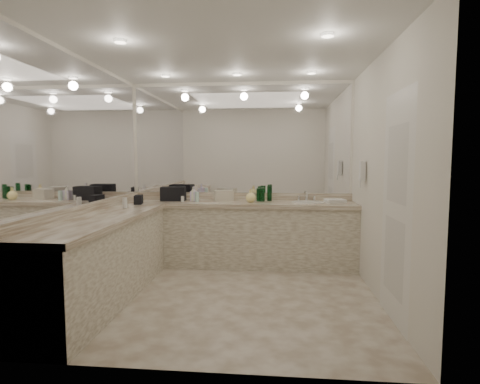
# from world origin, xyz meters

# --- Properties ---
(floor) EXTENTS (3.20, 3.20, 0.00)m
(floor) POSITION_xyz_m (0.00, 0.00, 0.00)
(floor) COLOR beige
(floor) RESTS_ON ground
(ceiling) EXTENTS (3.20, 3.20, 0.00)m
(ceiling) POSITION_xyz_m (0.00, 0.00, 2.60)
(ceiling) COLOR white
(ceiling) RESTS_ON floor
(wall_back) EXTENTS (3.20, 0.02, 2.60)m
(wall_back) POSITION_xyz_m (0.00, 1.50, 1.30)
(wall_back) COLOR silver
(wall_back) RESTS_ON floor
(wall_left) EXTENTS (0.02, 3.00, 2.60)m
(wall_left) POSITION_xyz_m (-1.60, 0.00, 1.30)
(wall_left) COLOR silver
(wall_left) RESTS_ON floor
(wall_right) EXTENTS (0.02, 3.00, 2.60)m
(wall_right) POSITION_xyz_m (1.60, 0.00, 1.30)
(wall_right) COLOR silver
(wall_right) RESTS_ON floor
(vanity_back_base) EXTENTS (3.20, 0.60, 0.84)m
(vanity_back_base) POSITION_xyz_m (0.00, 1.20, 0.42)
(vanity_back_base) COLOR silver
(vanity_back_base) RESTS_ON floor
(vanity_back_top) EXTENTS (3.20, 0.64, 0.06)m
(vanity_back_top) POSITION_xyz_m (0.00, 1.19, 0.87)
(vanity_back_top) COLOR beige
(vanity_back_top) RESTS_ON vanity_back_base
(vanity_left_base) EXTENTS (0.60, 2.40, 0.84)m
(vanity_left_base) POSITION_xyz_m (-1.30, -0.30, 0.42)
(vanity_left_base) COLOR silver
(vanity_left_base) RESTS_ON floor
(vanity_left_top) EXTENTS (0.64, 2.42, 0.06)m
(vanity_left_top) POSITION_xyz_m (-1.29, -0.30, 0.87)
(vanity_left_top) COLOR beige
(vanity_left_top) RESTS_ON vanity_left_base
(backsplash_back) EXTENTS (3.20, 0.04, 0.10)m
(backsplash_back) POSITION_xyz_m (0.00, 1.48, 0.95)
(backsplash_back) COLOR beige
(backsplash_back) RESTS_ON vanity_back_top
(backsplash_left) EXTENTS (0.04, 3.00, 0.10)m
(backsplash_left) POSITION_xyz_m (-1.58, 0.00, 0.95)
(backsplash_left) COLOR beige
(backsplash_left) RESTS_ON vanity_left_top
(mirror_back) EXTENTS (3.12, 0.01, 1.55)m
(mirror_back) POSITION_xyz_m (0.00, 1.49, 1.77)
(mirror_back) COLOR white
(mirror_back) RESTS_ON wall_back
(mirror_left) EXTENTS (0.01, 2.92, 1.55)m
(mirror_left) POSITION_xyz_m (-1.59, 0.00, 1.77)
(mirror_left) COLOR white
(mirror_left) RESTS_ON wall_left
(sink) EXTENTS (0.44, 0.44, 0.03)m
(sink) POSITION_xyz_m (0.95, 1.20, 0.90)
(sink) COLOR white
(sink) RESTS_ON vanity_back_top
(faucet) EXTENTS (0.24, 0.16, 0.14)m
(faucet) POSITION_xyz_m (0.95, 1.41, 0.97)
(faucet) COLOR silver
(faucet) RESTS_ON vanity_back_top
(wall_phone) EXTENTS (0.06, 0.10, 0.24)m
(wall_phone) POSITION_xyz_m (1.56, 0.70, 1.35)
(wall_phone) COLOR white
(wall_phone) RESTS_ON wall_right
(door) EXTENTS (0.02, 0.82, 2.10)m
(door) POSITION_xyz_m (1.59, -0.50, 1.05)
(door) COLOR white
(door) RESTS_ON wall_right
(black_toiletry_bag) EXTENTS (0.37, 0.25, 0.20)m
(black_toiletry_bag) POSITION_xyz_m (-0.95, 1.24, 1.00)
(black_toiletry_bag) COLOR black
(black_toiletry_bag) RESTS_ON vanity_back_top
(black_bag_spill) EXTENTS (0.14, 0.22, 0.11)m
(black_bag_spill) POSITION_xyz_m (-1.30, 0.80, 0.96)
(black_bag_spill) COLOR black
(black_bag_spill) RESTS_ON vanity_left_top
(cream_cosmetic_case) EXTENTS (0.31, 0.25, 0.15)m
(cream_cosmetic_case) POSITION_xyz_m (-0.23, 1.29, 0.98)
(cream_cosmetic_case) COLOR beige
(cream_cosmetic_case) RESTS_ON vanity_back_top
(hand_towel) EXTENTS (0.30, 0.23, 0.04)m
(hand_towel) POSITION_xyz_m (1.32, 1.24, 0.92)
(hand_towel) COLOR white
(hand_towel) RESTS_ON vanity_back_top
(lotion_left) EXTENTS (0.06, 0.06, 0.13)m
(lotion_left) POSITION_xyz_m (-1.30, 0.35, 0.96)
(lotion_left) COLOR white
(lotion_left) RESTS_ON vanity_left_top
(soap_bottle_a) EXTENTS (0.09, 0.09, 0.20)m
(soap_bottle_a) POSITION_xyz_m (-0.65, 1.20, 1.00)
(soap_bottle_a) COLOR white
(soap_bottle_a) RESTS_ON vanity_back_top
(soap_bottle_b) EXTENTS (0.09, 0.10, 0.21)m
(soap_bottle_b) POSITION_xyz_m (-0.64, 1.21, 1.00)
(soap_bottle_b) COLOR silver
(soap_bottle_b) RESTS_ON vanity_back_top
(soap_bottle_c) EXTENTS (0.14, 0.14, 0.18)m
(soap_bottle_c) POSITION_xyz_m (0.17, 1.16, 0.99)
(soap_bottle_c) COLOR #FFE98E
(soap_bottle_c) RESTS_ON vanity_back_top
(green_bottle_0) EXTENTS (0.07, 0.07, 0.19)m
(green_bottle_0) POSITION_xyz_m (0.32, 1.26, 1.00)
(green_bottle_0) COLOR #0F5421
(green_bottle_0) RESTS_ON vanity_back_top
(green_bottle_1) EXTENTS (0.07, 0.07, 0.21)m
(green_bottle_1) POSITION_xyz_m (0.42, 1.34, 1.01)
(green_bottle_1) COLOR #0F5421
(green_bottle_1) RESTS_ON vanity_back_top
(green_bottle_2) EXTENTS (0.07, 0.07, 0.18)m
(green_bottle_2) POSITION_xyz_m (0.27, 1.28, 0.99)
(green_bottle_2) COLOR #0F5421
(green_bottle_2) RESTS_ON vanity_back_top
(amenity_bottle_0) EXTENTS (0.05, 0.05, 0.13)m
(amenity_bottle_0) POSITION_xyz_m (-0.67, 1.31, 0.96)
(amenity_bottle_0) COLOR silver
(amenity_bottle_0) RESTS_ON vanity_back_top
(amenity_bottle_1) EXTENTS (0.06, 0.06, 0.08)m
(amenity_bottle_1) POSITION_xyz_m (-0.80, 1.17, 0.94)
(amenity_bottle_1) COLOR white
(amenity_bottle_1) RESTS_ON vanity_back_top
(amenity_bottle_2) EXTENTS (0.05, 0.05, 0.09)m
(amenity_bottle_2) POSITION_xyz_m (-0.20, 1.25, 0.94)
(amenity_bottle_2) COLOR white
(amenity_bottle_2) RESTS_ON vanity_back_top
(amenity_bottle_3) EXTENTS (0.04, 0.04, 0.11)m
(amenity_bottle_3) POSITION_xyz_m (-0.91, 1.20, 0.96)
(amenity_bottle_3) COLOR silver
(amenity_bottle_3) RESTS_ON vanity_back_top
(amenity_bottle_4) EXTENTS (0.06, 0.06, 0.14)m
(amenity_bottle_4) POSITION_xyz_m (-0.58, 1.14, 0.97)
(amenity_bottle_4) COLOR silver
(amenity_bottle_4) RESTS_ON vanity_back_top
(amenity_bottle_5) EXTENTS (0.04, 0.04, 0.07)m
(amenity_bottle_5) POSITION_xyz_m (-0.92, 1.15, 0.94)
(amenity_bottle_5) COLOR #3F3F4C
(amenity_bottle_5) RESTS_ON vanity_back_top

